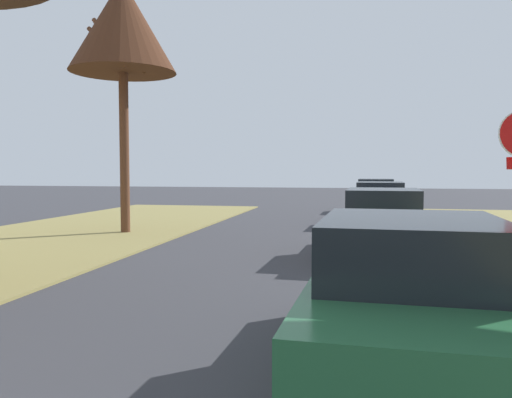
{
  "coord_description": "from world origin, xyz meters",
  "views": [
    {
      "loc": [
        1.6,
        3.49,
        2.02
      ],
      "look_at": [
        -0.22,
        12.59,
        1.48
      ],
      "focal_mm": 35.54,
      "sensor_mm": 36.0,
      "label": 1
    }
  ],
  "objects_px": {
    "parked_sedan_white": "(376,196)",
    "parked_sedan_green": "(409,303)",
    "street_tree_left_mid_b": "(122,28)",
    "parked_sedan_navy": "(380,205)",
    "parked_sedan_tan": "(383,225)"
  },
  "relations": [
    {
      "from": "street_tree_left_mid_b",
      "to": "parked_sedan_navy",
      "type": "distance_m",
      "value": 10.62
    },
    {
      "from": "parked_sedan_tan",
      "to": "parked_sedan_navy",
      "type": "distance_m",
      "value": 6.74
    },
    {
      "from": "parked_sedan_white",
      "to": "parked_sedan_green",
      "type": "bearing_deg",
      "value": -91.07
    },
    {
      "from": "parked_sedan_tan",
      "to": "parked_sedan_white",
      "type": "bearing_deg",
      "value": 88.72
    },
    {
      "from": "parked_sedan_green",
      "to": "parked_sedan_navy",
      "type": "height_order",
      "value": "same"
    },
    {
      "from": "parked_sedan_green",
      "to": "parked_sedan_tan",
      "type": "relative_size",
      "value": 1.0
    },
    {
      "from": "parked_sedan_navy",
      "to": "parked_sedan_tan",
      "type": "bearing_deg",
      "value": -91.86
    },
    {
      "from": "street_tree_left_mid_b",
      "to": "parked_sedan_navy",
      "type": "xyz_separation_m",
      "value": [
        8.0,
        4.04,
        -5.69
      ]
    },
    {
      "from": "street_tree_left_mid_b",
      "to": "parked_sedan_tan",
      "type": "bearing_deg",
      "value": -19.09
    },
    {
      "from": "street_tree_left_mid_b",
      "to": "parked_sedan_tan",
      "type": "relative_size",
      "value": 1.76
    },
    {
      "from": "parked_sedan_tan",
      "to": "parked_sedan_white",
      "type": "distance_m",
      "value": 12.92
    },
    {
      "from": "parked_sedan_green",
      "to": "parked_sedan_navy",
      "type": "xyz_separation_m",
      "value": [
        0.31,
        13.83,
        0.0
      ]
    },
    {
      "from": "parked_sedan_tan",
      "to": "street_tree_left_mid_b",
      "type": "bearing_deg",
      "value": 160.91
    },
    {
      "from": "street_tree_left_mid_b",
      "to": "parked_sedan_white",
      "type": "height_order",
      "value": "street_tree_left_mid_b"
    },
    {
      "from": "parked_sedan_navy",
      "to": "parked_sedan_white",
      "type": "height_order",
      "value": "same"
    }
  ]
}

